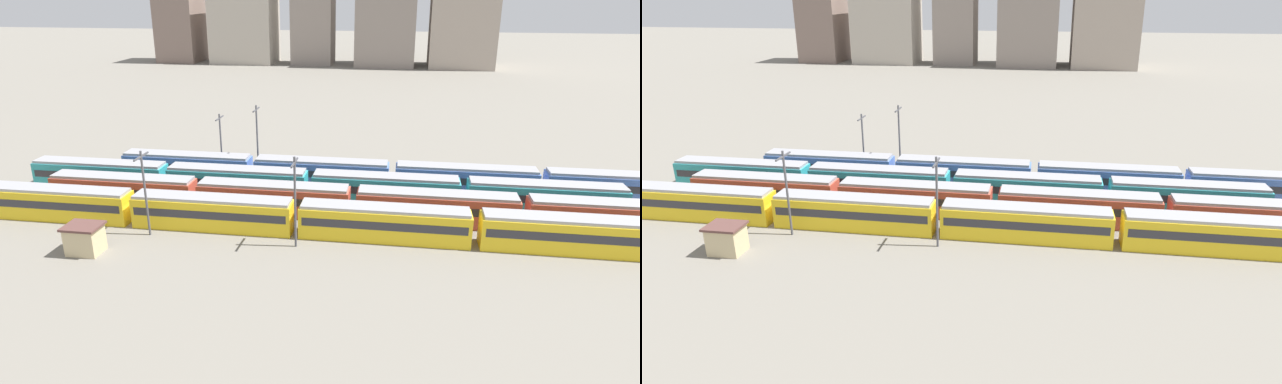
% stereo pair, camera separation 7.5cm
% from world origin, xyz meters
% --- Properties ---
extents(ground_plane, '(600.00, 600.00, 0.00)m').
position_xyz_m(ground_plane, '(0.00, 7.80, 0.00)').
color(ground_plane, slate).
extents(train_track_0, '(74.70, 3.06, 3.75)m').
position_xyz_m(train_track_0, '(17.89, 0.00, 1.90)').
color(train_track_0, yellow).
rests_on(train_track_0, ground_plane).
extents(train_track_1, '(93.60, 3.06, 3.75)m').
position_xyz_m(train_track_1, '(33.01, 5.20, 1.90)').
color(train_track_1, '#BC4C38').
rests_on(train_track_1, ground_plane).
extents(train_track_2, '(74.70, 3.06, 3.75)m').
position_xyz_m(train_track_2, '(17.56, 10.40, 1.90)').
color(train_track_2, teal).
rests_on(train_track_2, ground_plane).
extents(train_track_3, '(112.50, 3.06, 3.75)m').
position_xyz_m(train_track_3, '(46.60, 15.60, 1.90)').
color(train_track_3, '#4C70BC').
rests_on(train_track_3, ground_plane).
extents(catenary_pole_0, '(0.24, 3.20, 9.72)m').
position_xyz_m(catenary_pole_0, '(18.44, -3.20, 5.40)').
color(catenary_pole_0, '#4C4C51').
rests_on(catenary_pole_0, ground_plane).
extents(catenary_pole_1, '(0.24, 3.20, 10.23)m').
position_xyz_m(catenary_pole_1, '(8.78, 18.34, 5.67)').
color(catenary_pole_1, '#4C4C51').
rests_on(catenary_pole_1, ground_plane).
extents(catenary_pole_2, '(0.24, 3.20, 9.49)m').
position_xyz_m(catenary_pole_2, '(2.18, -2.81, 5.28)').
color(catenary_pole_2, '#4C4C51').
rests_on(catenary_pole_2, ground_plane).
extents(catenary_pole_3, '(0.24, 3.20, 8.75)m').
position_xyz_m(catenary_pole_3, '(3.30, 18.77, 4.90)').
color(catenary_pole_3, '#4C4C51').
rests_on(catenary_pole_3, ground_plane).
extents(signal_hut, '(3.60, 3.00, 3.04)m').
position_xyz_m(signal_hut, '(-2.30, -7.86, 1.55)').
color(signal_hut, '#C6B284').
rests_on(signal_hut, ground_plane).
extents(distant_building_0, '(14.06, 16.06, 25.83)m').
position_xyz_m(distant_building_0, '(-52.97, 143.11, 12.91)').
color(distant_building_0, '#7A665B').
rests_on(distant_building_0, ground_plane).
extents(distant_building_1, '(21.99, 16.87, 26.14)m').
position_xyz_m(distant_building_1, '(-28.91, 143.11, 13.07)').
color(distant_building_1, '#B2A899').
rests_on(distant_building_1, ground_plane).
extents(distant_building_3, '(19.93, 20.49, 35.15)m').
position_xyz_m(distant_building_3, '(21.27, 143.11, 17.57)').
color(distant_building_3, gray).
rests_on(distant_building_3, ground_plane).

